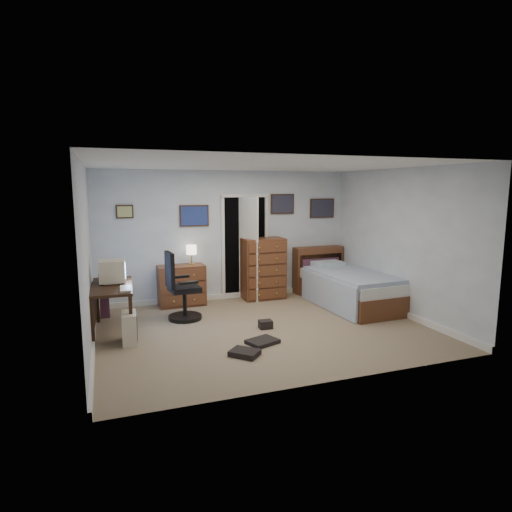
{
  "coord_description": "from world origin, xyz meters",
  "views": [
    {
      "loc": [
        -2.27,
        -5.99,
        2.16
      ],
      "look_at": [
        -0.02,
        0.3,
        1.1
      ],
      "focal_mm": 30.0,
      "sensor_mm": 36.0,
      "label": 1
    }
  ],
  "objects_px": {
    "office_chair": "(181,294)",
    "tall_dresser": "(263,268)",
    "bed": "(350,288)",
    "computer_desk": "(106,297)",
    "low_dresser": "(182,285)"
  },
  "relations": [
    {
      "from": "office_chair",
      "to": "tall_dresser",
      "type": "relative_size",
      "value": 0.96
    },
    {
      "from": "tall_dresser",
      "to": "bed",
      "type": "height_order",
      "value": "tall_dresser"
    },
    {
      "from": "computer_desk",
      "to": "tall_dresser",
      "type": "relative_size",
      "value": 1.08
    },
    {
      "from": "tall_dresser",
      "to": "bed",
      "type": "relative_size",
      "value": 0.55
    },
    {
      "from": "office_chair",
      "to": "bed",
      "type": "relative_size",
      "value": 0.53
    },
    {
      "from": "low_dresser",
      "to": "bed",
      "type": "relative_size",
      "value": 0.39
    },
    {
      "from": "tall_dresser",
      "to": "low_dresser",
      "type": "bearing_deg",
      "value": 179.5
    },
    {
      "from": "tall_dresser",
      "to": "computer_desk",
      "type": "bearing_deg",
      "value": -158.19
    },
    {
      "from": "low_dresser",
      "to": "office_chair",
      "type": "bearing_deg",
      "value": -102.66
    },
    {
      "from": "computer_desk",
      "to": "low_dresser",
      "type": "xyz_separation_m",
      "value": [
        1.33,
        1.18,
        -0.19
      ]
    },
    {
      "from": "office_chair",
      "to": "bed",
      "type": "xyz_separation_m",
      "value": [
        3.11,
        -0.17,
        -0.11
      ]
    },
    {
      "from": "office_chair",
      "to": "tall_dresser",
      "type": "height_order",
      "value": "tall_dresser"
    },
    {
      "from": "computer_desk",
      "to": "bed",
      "type": "relative_size",
      "value": 0.6
    },
    {
      "from": "computer_desk",
      "to": "office_chair",
      "type": "distance_m",
      "value": 1.2
    },
    {
      "from": "computer_desk",
      "to": "bed",
      "type": "bearing_deg",
      "value": 4.33
    }
  ]
}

